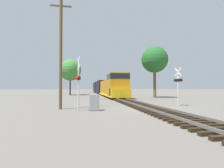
# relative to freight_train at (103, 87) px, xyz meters

# --- Properties ---
(ground_plane) EXTENTS (400.00, 400.00, 0.00)m
(ground_plane) POSITION_rel_freight_train_xyz_m (0.00, -35.25, -1.97)
(ground_plane) COLOR #666059
(rail_track_bed) EXTENTS (2.60, 160.00, 0.31)m
(rail_track_bed) POSITION_rel_freight_train_xyz_m (0.00, -35.25, -1.83)
(rail_track_bed) COLOR black
(rail_track_bed) RESTS_ON ground
(freight_train) EXTENTS (3.15, 48.76, 4.23)m
(freight_train) POSITION_rel_freight_train_xyz_m (0.00, 0.00, 0.00)
(freight_train) COLOR #B77A14
(freight_train) RESTS_ON ground
(crossing_signal_near) EXTENTS (0.47, 1.02, 4.28)m
(crossing_signal_near) POSITION_rel_freight_train_xyz_m (-6.02, -35.26, 0.51)
(crossing_signal_near) COLOR silver
(crossing_signal_near) RESTS_ON ground
(crossing_signal_far) EXTENTS (0.53, 1.01, 3.90)m
(crossing_signal_far) POSITION_rel_freight_train_xyz_m (3.92, -32.99, 0.44)
(crossing_signal_far) COLOR silver
(crossing_signal_far) RESTS_ON ground
(relay_cabinet) EXTENTS (0.83, 0.71, 1.27)m
(relay_cabinet) POSITION_rel_freight_train_xyz_m (-4.73, -35.28, -1.34)
(relay_cabinet) COLOR slate
(relay_cabinet) RESTS_ON ground
(utility_pole) EXTENTS (1.80, 0.27, 9.51)m
(utility_pole) POSITION_rel_freight_train_xyz_m (-7.54, -33.88, 2.94)
(utility_pole) COLOR brown
(utility_pole) RESTS_ON ground
(tree_far_right) EXTENTS (4.91, 4.91, 9.57)m
(tree_far_right) POSITION_rel_freight_train_xyz_m (7.54, -18.62, 5.09)
(tree_far_right) COLOR brown
(tree_far_right) RESTS_ON ground
(tree_mid_background) EXTENTS (5.33, 5.33, 8.92)m
(tree_mid_background) POSITION_rel_freight_train_xyz_m (-8.81, -4.87, 4.27)
(tree_mid_background) COLOR brown
(tree_mid_background) RESTS_ON ground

